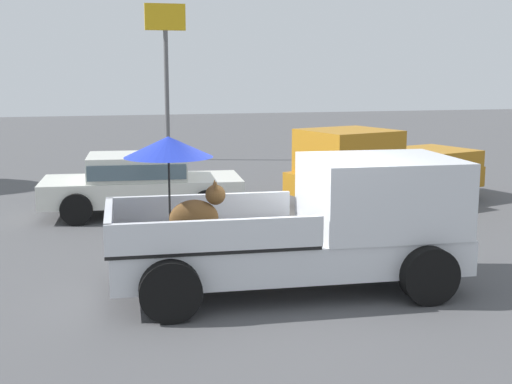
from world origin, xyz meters
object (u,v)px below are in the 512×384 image
pickup_truck_red (380,167)px  parked_sedan_near (140,181)px  pickup_truck_main (315,223)px  motel_sign (166,51)px

pickup_truck_red → parked_sedan_near: (-5.66, 0.10, -0.13)m
pickup_truck_main → parked_sedan_near: pickup_truck_main is taller
parked_sedan_near → motel_sign: motel_sign is taller
parked_sedan_near → pickup_truck_red: bearing=3.9°
pickup_truck_red → parked_sedan_near: 5.66m
parked_sedan_near → pickup_truck_main: bearing=-66.4°
pickup_truck_red → parked_sedan_near: bearing=-17.6°
pickup_truck_main → motel_sign: motel_sign is taller
parked_sedan_near → motel_sign: bearing=84.0°
motel_sign → pickup_truck_red: bearing=-67.4°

